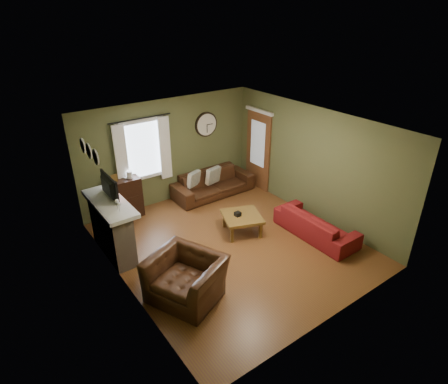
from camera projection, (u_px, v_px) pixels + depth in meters
floor at (231, 244)px, 7.92m from camera, size 4.60×5.20×0.00m
ceiling at (232, 125)px, 6.75m from camera, size 4.60×5.20×0.00m
wall_left at (120, 226)px, 6.14m from camera, size 0.00×5.20×2.60m
wall_right at (312, 163)px, 8.54m from camera, size 0.00×5.20×2.60m
wall_back at (169, 151)px, 9.22m from camera, size 4.60×0.00×2.60m
wall_front at (339, 254)px, 5.46m from camera, size 4.60×0.00×2.60m
fireplace at (112, 230)px, 7.41m from camera, size 0.40×1.40×1.10m
firebox at (123, 237)px, 7.62m from camera, size 0.04×0.60×0.55m
mantel at (109, 203)px, 7.16m from camera, size 0.58×1.60×0.08m
tv at (106, 190)px, 7.18m from camera, size 0.08×0.60×0.35m
tv_screen at (110, 187)px, 7.20m from camera, size 0.02×0.62×0.36m
medallion_left at (96, 157)px, 6.30m from camera, size 0.28×0.28×0.03m
medallion_mid at (89, 151)px, 6.55m from camera, size 0.28×0.28×0.03m
medallion_right at (83, 146)px, 6.80m from camera, size 0.28×0.28×0.03m
window_pane at (142, 150)px, 8.75m from camera, size 1.00×0.02×1.30m
curtain_rod at (140, 119)px, 8.33m from camera, size 0.03×0.03×1.50m
curtain_left at (121, 158)px, 8.41m from camera, size 0.28×0.04×1.55m
curtain_right at (165, 148)px, 8.99m from camera, size 0.28×0.04×1.55m
wall_clock at (207, 125)px, 9.53m from camera, size 0.64×0.06×0.64m
door at (258, 151)px, 9.97m from camera, size 0.05×0.90×2.10m
bookshelf at (124, 199)px, 8.71m from camera, size 0.82×0.35×0.98m
book at (125, 179)px, 8.56m from camera, size 0.24×0.26×0.02m
sofa_brown at (213, 183)px, 9.87m from camera, size 2.16×0.84×0.63m
pillow_left at (213, 175)px, 9.76m from camera, size 0.45×0.22×0.43m
pillow_right at (194, 179)px, 9.56m from camera, size 0.41×0.24×0.39m
sofa_red at (316, 224)px, 8.11m from camera, size 0.74×1.90×0.56m
armchair at (186, 278)px, 6.36m from camera, size 1.44×1.52×0.78m
coffee_table at (242, 224)px, 8.26m from camera, size 1.04×1.04×0.43m
tissue_box at (238, 217)px, 8.15m from camera, size 0.12×0.12×0.09m
wine_glass_a at (119, 207)px, 6.76m from camera, size 0.07×0.07×0.19m
wine_glass_b at (117, 205)px, 6.81m from camera, size 0.07×0.07×0.21m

